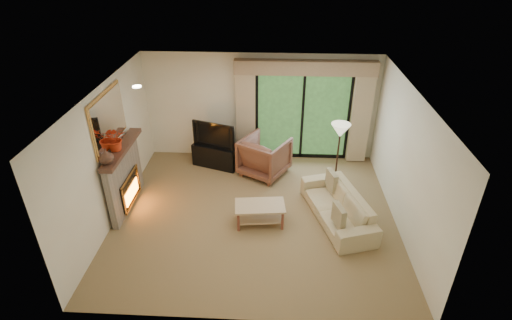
# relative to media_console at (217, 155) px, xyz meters

# --- Properties ---
(floor) EXTENTS (5.50, 5.50, 0.00)m
(floor) POSITION_rel_media_console_xyz_m (1.04, -1.95, -0.27)
(floor) COLOR olive
(floor) RESTS_ON ground
(ceiling) EXTENTS (5.50, 5.50, 0.00)m
(ceiling) POSITION_rel_media_console_xyz_m (1.04, -1.95, 2.33)
(ceiling) COLOR white
(ceiling) RESTS_ON ground
(wall_back) EXTENTS (5.00, 0.00, 5.00)m
(wall_back) POSITION_rel_media_console_xyz_m (1.04, 0.55, 1.03)
(wall_back) COLOR #F6E8CA
(wall_back) RESTS_ON ground
(wall_front) EXTENTS (5.00, 0.00, 5.00)m
(wall_front) POSITION_rel_media_console_xyz_m (1.04, -4.45, 1.03)
(wall_front) COLOR #F6E8CA
(wall_front) RESTS_ON ground
(wall_left) EXTENTS (0.00, 5.00, 5.00)m
(wall_left) POSITION_rel_media_console_xyz_m (-1.71, -1.95, 1.03)
(wall_left) COLOR #F6E8CA
(wall_left) RESTS_ON ground
(wall_right) EXTENTS (0.00, 5.00, 5.00)m
(wall_right) POSITION_rel_media_console_xyz_m (3.79, -1.95, 1.03)
(wall_right) COLOR #F6E8CA
(wall_right) RESTS_ON ground
(fireplace) EXTENTS (0.24, 1.70, 1.37)m
(fireplace) POSITION_rel_media_console_xyz_m (-1.59, -1.75, 0.41)
(fireplace) COLOR gray
(fireplace) RESTS_ON floor
(mirror) EXTENTS (0.07, 1.45, 1.02)m
(mirror) POSITION_rel_media_console_xyz_m (-1.68, -1.75, 1.68)
(mirror) COLOR #D69C4F
(mirror) RESTS_ON wall_left
(sliding_door) EXTENTS (2.26, 0.10, 2.16)m
(sliding_door) POSITION_rel_media_console_xyz_m (2.04, 0.50, 0.83)
(sliding_door) COLOR black
(sliding_door) RESTS_ON floor
(curtain_left) EXTENTS (0.45, 0.18, 2.35)m
(curtain_left) POSITION_rel_media_console_xyz_m (0.69, 0.39, 0.93)
(curtain_left) COLOR tan
(curtain_left) RESTS_ON floor
(curtain_right) EXTENTS (0.45, 0.18, 2.35)m
(curtain_right) POSITION_rel_media_console_xyz_m (3.39, 0.39, 0.93)
(curtain_right) COLOR tan
(curtain_right) RESTS_ON floor
(cornice) EXTENTS (3.20, 0.24, 0.32)m
(cornice) POSITION_rel_media_console_xyz_m (2.04, 0.41, 2.05)
(cornice) COLOR #9E8060
(cornice) RESTS_ON wall_back
(media_console) EXTENTS (1.19, 0.82, 0.54)m
(media_console) POSITION_rel_media_console_xyz_m (0.00, 0.00, 0.00)
(media_console) COLOR black
(media_console) RESTS_ON floor
(tv) EXTENTS (1.04, 0.48, 0.61)m
(tv) POSITION_rel_media_console_xyz_m (0.00, 0.00, 0.58)
(tv) COLOR black
(tv) RESTS_ON media_console
(armchair) EXTENTS (1.33, 1.34, 0.90)m
(armchair) POSITION_rel_media_console_xyz_m (1.16, -0.33, 0.18)
(armchair) COLOR brown
(armchair) RESTS_ON floor
(sofa) EXTENTS (1.35, 2.18, 0.60)m
(sofa) POSITION_rel_media_console_xyz_m (2.64, -1.97, 0.03)
(sofa) COLOR tan
(sofa) RESTS_ON floor
(pillow_near) EXTENTS (0.22, 0.42, 0.40)m
(pillow_near) POSITION_rel_media_console_xyz_m (2.57, -2.56, 0.24)
(pillow_near) COLOR #4D3C2A
(pillow_near) RESTS_ON sofa
(pillow_far) EXTENTS (0.22, 0.41, 0.40)m
(pillow_far) POSITION_rel_media_console_xyz_m (2.57, -1.38, 0.24)
(pillow_far) COLOR #4D3C2A
(pillow_far) RESTS_ON sofa
(coffee_table) EXTENTS (0.99, 0.61, 0.43)m
(coffee_table) POSITION_rel_media_console_xyz_m (1.14, -2.19, -0.06)
(coffee_table) COLOR tan
(coffee_table) RESTS_ON floor
(floor_lamp) EXTENTS (0.49, 0.49, 1.52)m
(floor_lamp) POSITION_rel_media_console_xyz_m (2.74, -0.80, 0.49)
(floor_lamp) COLOR beige
(floor_lamp) RESTS_ON floor
(vase) EXTENTS (0.34, 0.34, 0.28)m
(vase) POSITION_rel_media_console_xyz_m (-1.57, -2.37, 1.24)
(vase) COLOR #4C2F23
(vase) RESTS_ON fireplace
(branches) EXTENTS (0.50, 0.46, 0.47)m
(branches) POSITION_rel_media_console_xyz_m (-1.57, -1.87, 1.33)
(branches) COLOR red
(branches) RESTS_ON fireplace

